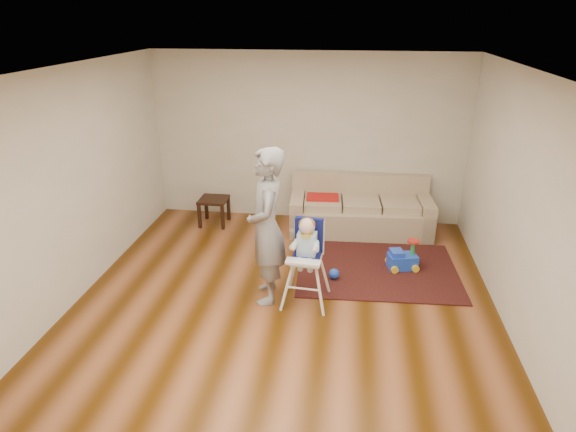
# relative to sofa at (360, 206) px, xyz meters

# --- Properties ---
(ground) EXTENTS (5.50, 5.50, 0.00)m
(ground) POSITION_rel_sofa_xyz_m (-0.89, -2.30, -0.42)
(ground) COLOR #472605
(ground) RESTS_ON ground
(room_envelope) EXTENTS (5.04, 5.52, 2.72)m
(room_envelope) POSITION_rel_sofa_xyz_m (-0.89, -1.77, 1.45)
(room_envelope) COLOR beige
(room_envelope) RESTS_ON ground
(sofa) EXTENTS (2.24, 1.03, 0.84)m
(sofa) POSITION_rel_sofa_xyz_m (0.00, 0.00, 0.00)
(sofa) COLOR tan
(sofa) RESTS_ON ground
(side_table) EXTENTS (0.44, 0.44, 0.44)m
(side_table) POSITION_rel_sofa_xyz_m (-2.36, -0.05, -0.20)
(side_table) COLOR black
(side_table) RESTS_ON ground
(area_rug) EXTENTS (2.20, 1.69, 0.02)m
(area_rug) POSITION_rel_sofa_xyz_m (0.24, -1.26, -0.41)
(area_rug) COLOR black
(area_rug) RESTS_ON ground
(ride_on_toy) EXTENTS (0.43, 0.35, 0.41)m
(ride_on_toy) POSITION_rel_sofa_xyz_m (0.58, -1.19, -0.20)
(ride_on_toy) COLOR blue
(ride_on_toy) RESTS_ON area_rug
(toy_ball) EXTENTS (0.14, 0.14, 0.14)m
(toy_ball) POSITION_rel_sofa_xyz_m (-0.33, -1.60, -0.34)
(toy_ball) COLOR blue
(toy_ball) RESTS_ON area_rug
(high_chair) EXTENTS (0.55, 0.55, 1.10)m
(high_chair) POSITION_rel_sofa_xyz_m (-0.64, -2.15, 0.11)
(high_chair) COLOR white
(high_chair) RESTS_ON ground
(adult) EXTENTS (0.57, 0.76, 1.88)m
(adult) POSITION_rel_sofa_xyz_m (-1.11, -2.12, 0.52)
(adult) COLOR gray
(adult) RESTS_ON ground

